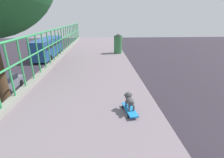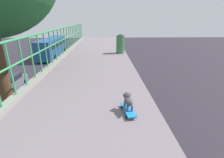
{
  "view_description": "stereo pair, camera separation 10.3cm",
  "coord_description": "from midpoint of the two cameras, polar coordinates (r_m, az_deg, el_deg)",
  "views": [
    {
      "loc": [
        1.73,
        0.16,
        6.79
      ],
      "look_at": [
        1.97,
        4.08,
        5.31
      ],
      "focal_mm": 26.2,
      "sensor_mm": 36.0,
      "label": 1
    },
    {
      "loc": [
        1.83,
        0.15,
        6.79
      ],
      "look_at": [
        1.97,
        4.08,
        5.31
      ],
      "focal_mm": 26.2,
      "sensor_mm": 36.0,
      "label": 2
    }
  ],
  "objects": [
    {
      "name": "city_bus",
      "position": [
        32.02,
        -21.6,
        10.45
      ],
      "size": [
        2.64,
        10.75,
        3.29
      ],
      "color": "navy",
      "rests_on": "ground"
    },
    {
      "name": "car_green_fifth",
      "position": [
        14.48,
        -28.55,
        -7.0
      ],
      "size": [
        1.79,
        4.34,
        1.41
      ],
      "color": "#226638",
      "rests_on": "ground"
    },
    {
      "name": "litter_bin",
      "position": [
        8.56,
        1.75,
        12.27
      ],
      "size": [
        0.42,
        0.42,
        0.97
      ],
      "color": "#357041",
      "rests_on": "overpass_deck"
    },
    {
      "name": "toy_skateboard",
      "position": [
        3.26,
        5.3,
        -10.58
      ],
      "size": [
        0.28,
        0.57,
        0.08
      ],
      "color": "#1E86DD",
      "rests_on": "overpass_deck"
    },
    {
      "name": "car_grey_sixth",
      "position": [
        19.2,
        -33.2,
        -1.38
      ],
      "size": [
        1.84,
        4.02,
        1.42
      ],
      "color": "slate",
      "rests_on": "ground"
    },
    {
      "name": "small_dog",
      "position": [
        3.22,
        5.16,
        -7.13
      ],
      "size": [
        0.2,
        0.38,
        0.3
      ],
      "color": "#434145",
      "rests_on": "toy_skateboard"
    }
  ]
}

